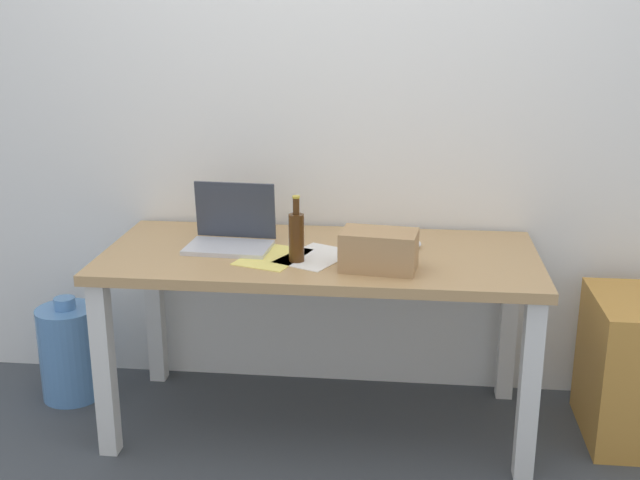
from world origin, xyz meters
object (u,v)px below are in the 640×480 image
object	(u,v)px
laptop_left	(231,233)
filing_cabinet	(640,369)
computer_mouse	(412,243)
beer_bottle	(296,236)
cardboard_box	(379,250)
water_cooler_jug	(70,352)
desk	(320,276)

from	to	relation	value
laptop_left	filing_cabinet	bearing A→B (deg)	0.08
computer_mouse	beer_bottle	bearing A→B (deg)	175.10
cardboard_box	filing_cabinet	distance (m)	1.18
cardboard_box	computer_mouse	bearing A→B (deg)	67.13
cardboard_box	water_cooler_jug	bearing A→B (deg)	168.06
beer_bottle	computer_mouse	bearing A→B (deg)	28.64
laptop_left	filing_cabinet	distance (m)	1.71
desk	computer_mouse	xyz separation A→B (m)	(0.36, 0.11, 0.12)
beer_bottle	cardboard_box	xyz separation A→B (m)	(0.31, -0.05, -0.03)
desk	laptop_left	bearing A→B (deg)	174.64
filing_cabinet	computer_mouse	bearing A→B (deg)	175.27
beer_bottle	filing_cabinet	distance (m)	1.47
beer_bottle	computer_mouse	world-z (taller)	beer_bottle
desk	filing_cabinet	world-z (taller)	desk
computer_mouse	filing_cabinet	size ratio (longest dim) A/B	0.17
cardboard_box	water_cooler_jug	world-z (taller)	cardboard_box
beer_bottle	filing_cabinet	size ratio (longest dim) A/B	0.44
laptop_left	computer_mouse	bearing A→B (deg)	6.19
desk	beer_bottle	world-z (taller)	beer_bottle
cardboard_box	desk	bearing A→B (deg)	142.91
laptop_left	cardboard_box	distance (m)	0.63
laptop_left	cardboard_box	size ratio (longest dim) A/B	1.25
computer_mouse	cardboard_box	bearing A→B (deg)	-146.41
cardboard_box	water_cooler_jug	size ratio (longest dim) A/B	0.59
beer_bottle	filing_cabinet	world-z (taller)	beer_bottle
water_cooler_jug	laptop_left	bearing A→B (deg)	-5.62
filing_cabinet	cardboard_box	bearing A→B (deg)	-168.32
desk	water_cooler_jug	size ratio (longest dim) A/B	3.64
desk	beer_bottle	distance (m)	0.25
laptop_left	computer_mouse	distance (m)	0.72
computer_mouse	filing_cabinet	xyz separation A→B (m)	(0.91, -0.08, -0.47)
desk	cardboard_box	world-z (taller)	cardboard_box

